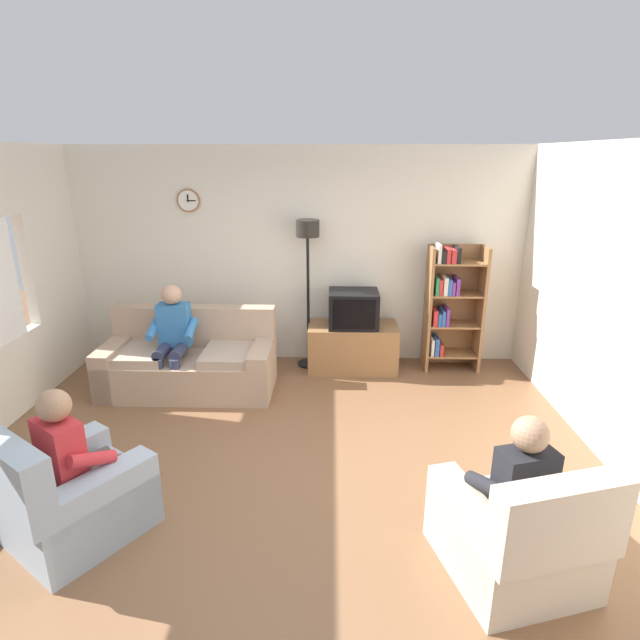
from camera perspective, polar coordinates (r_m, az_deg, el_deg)
ground_plane at (r=4.49m, az=-4.25°, el=-16.84°), size 12.00×12.00×0.00m
back_wall_assembly at (r=6.46m, az=-2.34°, el=7.17°), size 6.20×0.17×2.70m
couch at (r=5.97m, az=-14.48°, el=-4.75°), size 1.91×0.90×0.90m
tv_stand at (r=6.35m, az=3.68°, el=-3.05°), size 1.10×0.56×0.57m
tv at (r=6.16m, az=3.78°, el=1.28°), size 0.60×0.49×0.44m
bookshelf at (r=6.40m, az=14.42°, el=1.82°), size 0.68×0.36×1.59m
floor_lamp at (r=6.13m, az=-1.39°, el=7.53°), size 0.28×0.28×1.85m
armchair_near_window at (r=4.12m, az=-26.38°, el=-17.60°), size 1.16×1.18×0.90m
armchair_near_bookshelf at (r=3.68m, az=21.24°, el=-21.68°), size 1.00×1.06×0.90m
person_on_couch at (r=5.77m, az=-16.33°, el=-1.60°), size 0.51×0.54×1.24m
person_in_left_armchair at (r=3.99m, az=-25.87°, el=-13.41°), size 0.61×0.64×1.12m
person_in_right_armchair at (r=3.55m, az=20.99°, el=-16.90°), size 0.58×0.60×1.12m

